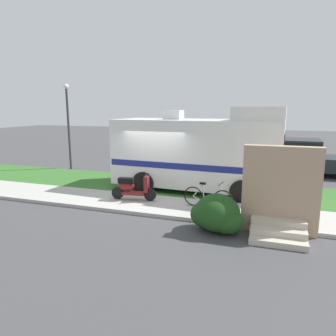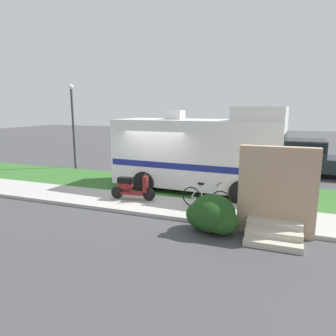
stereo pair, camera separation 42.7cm
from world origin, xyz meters
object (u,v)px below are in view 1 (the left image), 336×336
Objects in this scene: pickup_truck_near at (312,156)px; motorhome_rv at (199,152)px; scooter at (132,187)px; bicycle at (208,197)px; street_lamp_post at (68,119)px; bottle_green at (279,214)px.

motorhome_rv is at bearing -133.44° from pickup_truck_near.
bicycle is at bearing -1.19° from scooter.
scooter is 9.97m from pickup_truck_near.
motorhome_rv reaches higher than scooter.
street_lamp_post is at bearing 151.84° from bicycle.
motorhome_rv is 1.31× the size of pickup_truck_near.
pickup_truck_near reaches higher than bottle_green.
pickup_truck_near reaches higher than bicycle.
pickup_truck_near is at bearing 47.92° from scooter.
scooter is 0.32× the size of pickup_truck_near.
motorhome_rv is 8.25m from street_lamp_post.
street_lamp_post is at bearing -167.56° from pickup_truck_near.
scooter is 7.84m from street_lamp_post.
bottle_green is at bearing -4.15° from scooter.
scooter is 0.36× the size of street_lamp_post.
pickup_truck_near is (4.77, 5.04, -0.67)m from motorhome_rv.
scooter is 2.78m from bicycle.
scooter is 5.66× the size of bottle_green.
street_lamp_post is at bearing 142.19° from scooter.
motorhome_rv is at bearing 109.90° from bicycle.
bicycle is 2.26m from bottle_green.
bottle_green is (5.00, -0.36, -0.33)m from scooter.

